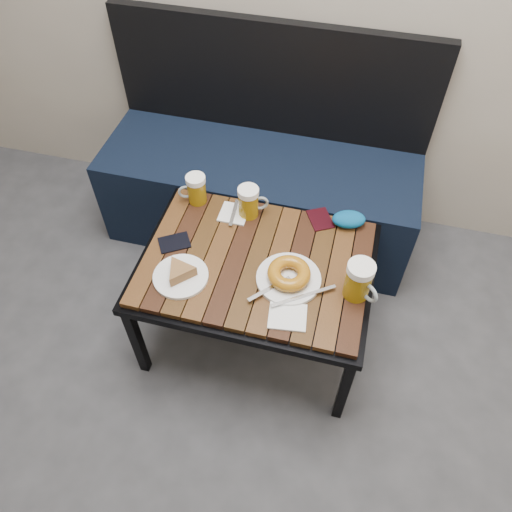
% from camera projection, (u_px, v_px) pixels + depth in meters
% --- Properties ---
extents(bench, '(1.40, 0.50, 0.95)m').
position_uv_depth(bench, '(260.00, 186.00, 2.32)').
color(bench, black).
rests_on(bench, ground).
extents(cafe_table, '(0.84, 0.62, 0.47)m').
position_uv_depth(cafe_table, '(256.00, 269.00, 1.81)').
color(cafe_table, black).
rests_on(cafe_table, ground).
extents(beer_mug_left, '(0.12, 0.09, 0.12)m').
position_uv_depth(beer_mug_left, '(196.00, 189.00, 1.93)').
color(beer_mug_left, '#8F6A0B').
rests_on(beer_mug_left, cafe_table).
extents(beer_mug_centre, '(0.12, 0.10, 0.13)m').
position_uv_depth(beer_mug_centre, '(249.00, 202.00, 1.88)').
color(beer_mug_centre, '#8F6A0B').
rests_on(beer_mug_centre, cafe_table).
extents(beer_mug_right, '(0.14, 0.12, 0.15)m').
position_uv_depth(beer_mug_right, '(359.00, 281.00, 1.63)').
color(beer_mug_right, '#8F6A0B').
rests_on(beer_mug_right, cafe_table).
extents(plate_pie, '(0.19, 0.19, 0.05)m').
position_uv_depth(plate_pie, '(180.00, 274.00, 1.72)').
color(plate_pie, white).
rests_on(plate_pie, cafe_table).
extents(plate_bagel, '(0.28, 0.25, 0.06)m').
position_uv_depth(plate_bagel, '(289.00, 276.00, 1.70)').
color(plate_bagel, white).
rests_on(plate_bagel, cafe_table).
extents(napkin_left, '(0.11, 0.14, 0.01)m').
position_uv_depth(napkin_left, '(234.00, 213.00, 1.92)').
color(napkin_left, white).
rests_on(napkin_left, cafe_table).
extents(napkin_right, '(0.14, 0.12, 0.01)m').
position_uv_depth(napkin_right, '(288.00, 317.00, 1.63)').
color(napkin_right, white).
rests_on(napkin_right, cafe_table).
extents(passport_navy, '(0.14, 0.13, 0.01)m').
position_uv_depth(passport_navy, '(174.00, 243.00, 1.83)').
color(passport_navy, black).
rests_on(passport_navy, cafe_table).
extents(passport_burgundy, '(0.12, 0.14, 0.01)m').
position_uv_depth(passport_burgundy, '(320.00, 219.00, 1.91)').
color(passport_burgundy, black).
rests_on(passport_burgundy, cafe_table).
extents(knit_pouch, '(0.14, 0.11, 0.05)m').
position_uv_depth(knit_pouch, '(349.00, 219.00, 1.87)').
color(knit_pouch, navy).
rests_on(knit_pouch, cafe_table).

